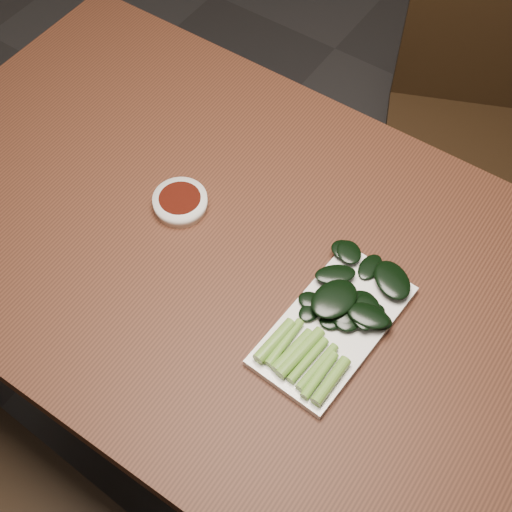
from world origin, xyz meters
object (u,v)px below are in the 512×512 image
(table, at_px, (253,279))
(gai_lan, at_px, (337,317))
(sauce_bowl, at_px, (180,202))
(serving_plate, at_px, (333,325))
(chair_far, at_px, (481,125))

(table, bearing_deg, gai_lan, -10.03)
(table, distance_m, gai_lan, 0.21)
(sauce_bowl, bearing_deg, gai_lan, -7.78)
(serving_plate, bearing_deg, chair_far, 92.85)
(sauce_bowl, bearing_deg, serving_plate, -8.85)
(chair_far, xyz_separation_m, gai_lan, (0.04, -0.81, 0.29))
(chair_far, relative_size, sauce_bowl, 9.22)
(chair_far, bearing_deg, serving_plate, -110.82)
(serving_plate, bearing_deg, gai_lan, 84.83)
(table, distance_m, chair_far, 0.81)
(chair_far, height_order, sauce_bowl, chair_far)
(serving_plate, xyz_separation_m, gai_lan, (0.00, 0.01, 0.02))
(table, height_order, chair_far, chair_far)
(sauce_bowl, relative_size, gai_lan, 0.33)
(gai_lan, bearing_deg, serving_plate, -95.17)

